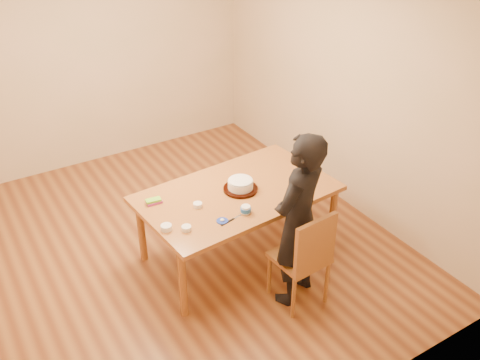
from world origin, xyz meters
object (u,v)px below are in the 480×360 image
dining_table (237,193)px  person (298,221)px  cake_plate (240,189)px  cake (240,184)px  dining_chair (299,257)px

dining_table → person: 0.75m
cake_plate → person: size_ratio=0.20×
cake → person: size_ratio=0.15×
dining_table → cake_plate: bearing=1.0°
cake → person: 0.74m
dining_table → cake_plate: 0.05m
cake → cake_plate: bearing=180.0°
dining_table → cake_plate: (0.04, 0.00, 0.03)m
cake → person: bearing=-81.4°
dining_chair → dining_table: bearing=96.7°
cake_plate → person: (0.11, -0.73, 0.04)m
dining_table → dining_chair: dining_table is taller
dining_chair → cake: size_ratio=1.79×
dining_chair → person: (0.00, 0.05, 0.35)m
dining_chair → person: size_ratio=0.26×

